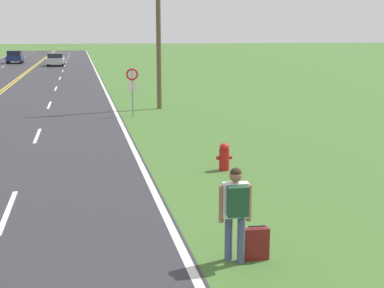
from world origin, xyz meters
The scene contains 7 objects.
hitchhiker_person centered at (7.63, 3.92, 1.02)m, with size 0.56×0.42×1.66m.
suitcase centered at (8.02, 3.97, 0.28)m, with size 0.44×0.16×0.61m.
fire_hydrant centered at (9.10, 10.03, 0.40)m, with size 0.45×0.29×0.79m.
traffic_sign centered at (7.55, 20.62, 1.70)m, with size 0.60×0.10×2.27m.
utility_pole_midground centered at (9.16, 23.00, 4.63)m, with size 1.80×0.24×8.95m.
car_silver_suv_mid_near centered at (2.47, 61.95, 0.82)m, with size 1.98×4.30×1.51m.
car_dark_blue_suv_mid_far centered at (-2.94, 68.93, 0.88)m, with size 1.98×4.17×1.64m.
Camera 1 is at (5.16, -4.27, 3.84)m, focal length 50.00 mm.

